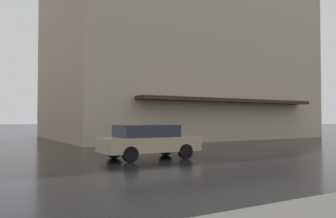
% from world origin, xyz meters
% --- Properties ---
extents(haussmann_block_corner, '(16.05, 21.81, 21.58)m').
position_xyz_m(haussmann_block_corner, '(19.92, -21.40, 10.56)').
color(haussmann_block_corner, tan).
rests_on(haussmann_block_corner, ground_plane).
extents(car_champagne, '(1.85, 4.10, 1.41)m').
position_xyz_m(car_champagne, '(5.50, -11.16, 0.76)').
color(car_champagne, tan).
rests_on(car_champagne, ground_plane).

